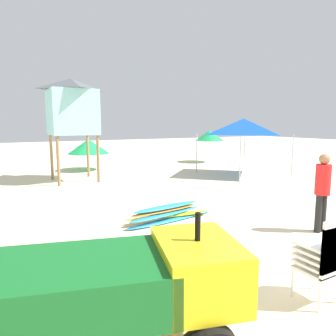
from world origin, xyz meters
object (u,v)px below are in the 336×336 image
Objects in this scene: lifeguard_tower at (72,107)px; beach_umbrella_left at (209,136)px; utility_cart at (120,287)px; stacked_plastic_chairs at (325,254)px; surfboard_pile at (168,214)px; lifeguard_near_left at (322,187)px; beach_umbrella_mid at (89,146)px; popup_canopy at (244,126)px.

beach_umbrella_left is (8.76, 2.43, -1.42)m from lifeguard_tower.
utility_cart reaches higher than stacked_plastic_chairs.
surfboard_pile is at bearing 90.92° from stacked_plastic_chairs.
beach_umbrella_mid is (-2.02, 11.71, 0.22)m from lifeguard_near_left.
popup_canopy is 0.74× the size of lifeguard_tower.
beach_umbrella_mid is at bearing 86.49° from surfboard_pile.
surfboard_pile is at bearing 138.20° from lifeguard_near_left.
surfboard_pile is 7.31m from lifeguard_tower.
popup_canopy is (3.86, 6.74, 1.25)m from lifeguard_near_left.
surfboard_pile is at bearing -93.51° from beach_umbrella_mid.
lifeguard_near_left is (2.59, -2.32, 0.82)m from surfboard_pile.
lifeguard_tower reaches higher than utility_cart.
popup_canopy is at bearing 53.25° from stacked_plastic_chairs.
beach_umbrella_mid reaches higher than surfboard_pile.
beach_umbrella_mid is (-5.88, 4.97, -1.02)m from popup_canopy.
utility_cart is 2.32× the size of stacked_plastic_chairs.
lifeguard_near_left is 7.86m from popup_canopy.
utility_cart is 2.73m from stacked_plastic_chairs.
stacked_plastic_chairs is 15.46m from beach_umbrella_left.
beach_umbrella_mid is at bearing 63.88° from lifeguard_tower.
lifeguard_tower is 3.53m from beach_umbrella_mid.
surfboard_pile is 0.83× the size of popup_canopy.
stacked_plastic_chairs is 0.47× the size of surfboard_pile.
utility_cart is at bearing -138.03° from popup_canopy.
utility_cart is at bearing -100.25° from lifeguard_tower.
lifeguard_near_left is at bearing -69.60° from lifeguard_tower.
lifeguard_tower is (1.89, 10.43, 2.28)m from utility_cart.
stacked_plastic_chairs is (2.71, -0.37, -0.09)m from utility_cart.
utility_cart is 1.59× the size of lifeguard_near_left.
popup_canopy is 4.98m from beach_umbrella_left.
lifeguard_near_left is 0.83× the size of beach_umbrella_mid.
popup_canopy reaches higher than lifeguard_near_left.
beach_umbrella_left is at bearing 15.50° from lifeguard_tower.
stacked_plastic_chairs is at bearing -92.16° from beach_umbrella_mid.
beach_umbrella_left is (10.65, 12.86, 0.86)m from utility_cart.
beach_umbrella_left is at bearing 59.04° from stacked_plastic_chairs.
stacked_plastic_chairs is at bearing -126.75° from popup_canopy.
lifeguard_near_left is 0.89× the size of beach_umbrella_left.
stacked_plastic_chairs is at bearing -89.08° from surfboard_pile.
lifeguard_tower reaches higher than beach_umbrella_mid.
popup_canopy reaches higher than utility_cart.
beach_umbrella_left is 0.93× the size of beach_umbrella_mid.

